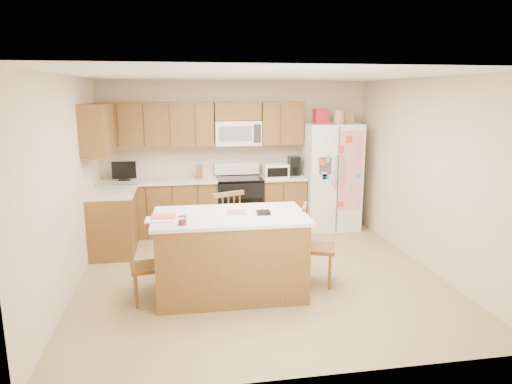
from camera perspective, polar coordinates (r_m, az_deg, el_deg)
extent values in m
plane|color=gray|center=(6.02, 0.37, -10.13)|extent=(4.50, 4.50, 0.00)
cube|color=beige|center=(7.87, -2.47, 4.61)|extent=(4.50, 0.10, 2.50)
cube|color=beige|center=(3.54, 6.74, -5.03)|extent=(4.50, 0.10, 2.50)
cube|color=beige|center=(5.73, -22.37, 0.82)|extent=(0.10, 4.50, 2.50)
cube|color=beige|center=(6.45, 20.51, 2.15)|extent=(0.10, 4.50, 2.50)
cube|color=white|center=(5.57, 0.40, 14.37)|extent=(4.50, 4.50, 0.04)
cube|color=brown|center=(7.67, -11.93, -2.00)|extent=(1.87, 0.60, 0.88)
cube|color=brown|center=(7.85, 3.23, -1.42)|extent=(0.72, 0.60, 0.88)
cube|color=brown|center=(6.98, -17.37, -3.72)|extent=(0.60, 0.95, 0.88)
cube|color=silver|center=(7.56, -12.08, 1.36)|extent=(1.87, 0.64, 0.04)
cube|color=silver|center=(7.75, 3.28, 1.87)|extent=(0.72, 0.64, 0.04)
cube|color=silver|center=(6.87, -17.53, -0.03)|extent=(0.64, 0.95, 0.04)
cube|color=brown|center=(7.60, -12.42, 8.24)|extent=(1.85, 0.33, 0.70)
cube|color=brown|center=(7.78, 3.20, 8.59)|extent=(0.70, 0.33, 0.70)
cube|color=brown|center=(7.64, -2.37, 10.07)|extent=(0.76, 0.33, 0.29)
cube|color=brown|center=(6.77, -19.25, 7.39)|extent=(0.33, 0.95, 0.70)
cube|color=#4E2B13|center=(7.48, -16.92, 7.94)|extent=(0.02, 0.01, 0.66)
cube|color=#4E2B13|center=(7.43, -16.53, -2.72)|extent=(0.02, 0.01, 0.84)
cube|color=#4E2B13|center=(7.44, -13.84, 8.09)|extent=(0.02, 0.01, 0.66)
cube|color=#4E2B13|center=(7.39, -13.44, -2.63)|extent=(0.02, 0.01, 0.84)
cube|color=#4E2B13|center=(7.42, -10.73, 8.22)|extent=(0.02, 0.01, 0.66)
cube|color=#4E2B13|center=(7.37, -10.34, -2.52)|extent=(0.02, 0.01, 0.84)
cube|color=#4E2B13|center=(7.42, -7.61, 8.33)|extent=(0.01, 0.01, 0.66)
cube|color=#4E2B13|center=(7.37, -7.23, -2.41)|extent=(0.01, 0.01, 0.84)
cube|color=#4E2B13|center=(7.60, 3.11, 8.51)|extent=(0.01, 0.01, 0.66)
cube|color=#4E2B13|center=(7.55, 3.44, -1.98)|extent=(0.01, 0.01, 0.84)
cube|color=white|center=(7.63, -2.32, 7.40)|extent=(0.76, 0.38, 0.40)
cube|color=slate|center=(7.43, -2.59, 7.27)|extent=(0.54, 0.01, 0.24)
cube|color=#262626|center=(7.49, 0.17, 7.32)|extent=(0.12, 0.01, 0.30)
cube|color=brown|center=(7.55, -7.07, 2.52)|extent=(0.10, 0.14, 0.22)
cube|color=black|center=(7.63, -16.10, 1.47)|extent=(0.18, 0.12, 0.02)
cube|color=black|center=(7.60, -16.17, 2.65)|extent=(0.38, 0.03, 0.28)
cube|color=#B82D0D|center=(7.78, 2.00, 2.75)|extent=(0.35, 0.22, 0.18)
cube|color=white|center=(7.56, 2.50, 2.65)|extent=(0.40, 0.28, 0.23)
cube|color=black|center=(7.42, 2.72, 2.47)|extent=(0.34, 0.01, 0.15)
cube|color=black|center=(7.82, 4.78, 3.29)|extent=(0.18, 0.22, 0.32)
cylinder|color=black|center=(7.77, 4.89, 2.70)|extent=(0.12, 0.12, 0.12)
cube|color=black|center=(7.71, -2.12, -1.68)|extent=(0.76, 0.64, 0.88)
cube|color=black|center=(7.40, -1.78, -2.43)|extent=(0.68, 0.01, 0.42)
cube|color=black|center=(7.61, -2.14, 1.72)|extent=(0.76, 0.64, 0.03)
cube|color=white|center=(7.84, -2.40, 2.96)|extent=(0.76, 0.10, 0.20)
cube|color=white|center=(7.91, 9.26, 1.94)|extent=(0.90, 0.75, 1.80)
cube|color=#4C4C4C|center=(7.56, 10.19, 1.43)|extent=(0.02, 0.01, 1.75)
cube|color=silver|center=(7.49, 9.93, 2.51)|extent=(0.02, 0.03, 0.55)
cube|color=silver|center=(7.53, 10.65, 2.52)|extent=(0.02, 0.03, 0.55)
cube|color=#3F3F44|center=(7.44, 8.66, 3.27)|extent=(0.20, 0.01, 0.28)
cube|color=#D84C59|center=(7.60, 11.65, 2.58)|extent=(0.42, 0.01, 1.30)
cube|color=#B2171F|center=(7.73, 8.10, 9.36)|extent=(0.22, 0.22, 0.24)
cylinder|color=tan|center=(7.78, 10.35, 9.23)|extent=(0.18, 0.18, 0.22)
cube|color=#9E8159|center=(7.97, 11.26, 9.12)|extent=(0.18, 0.20, 0.18)
cube|color=brown|center=(5.33, -3.20, -7.96)|extent=(1.67, 0.96, 0.91)
cube|color=silver|center=(5.18, -3.27, -3.02)|extent=(1.75, 1.04, 0.04)
cylinder|color=#B2171F|center=(4.83, -9.18, -3.71)|extent=(0.08, 0.08, 0.06)
cylinder|color=white|center=(4.82, -9.19, -3.54)|extent=(0.09, 0.09, 0.09)
cube|color=#F0B5CC|center=(5.20, -2.48, -2.34)|extent=(0.20, 0.15, 0.07)
cube|color=black|center=(5.17, 0.91, -2.58)|extent=(0.15, 0.12, 0.04)
cube|color=white|center=(5.04, -11.98, -3.39)|extent=(0.30, 0.24, 0.01)
cube|color=#D84C4C|center=(5.12, -11.50, -2.99)|extent=(0.26, 0.20, 0.01)
cylinder|color=white|center=(4.91, -6.54, -3.66)|extent=(0.14, 0.05, 0.01)
cube|color=brown|center=(5.28, -13.49, -9.10)|extent=(0.41, 0.42, 0.04)
cylinder|color=brown|center=(5.50, -14.92, -10.69)|extent=(0.03, 0.03, 0.38)
cylinder|color=brown|center=(5.22, -14.73, -11.96)|extent=(0.03, 0.03, 0.38)
cylinder|color=brown|center=(5.51, -12.09, -10.48)|extent=(0.03, 0.03, 0.38)
cylinder|color=brown|center=(5.23, -11.74, -11.73)|extent=(0.03, 0.03, 0.38)
cylinder|color=brown|center=(5.34, -12.09, -6.14)|extent=(0.02, 0.02, 0.43)
cylinder|color=brown|center=(5.28, -12.02, -6.36)|extent=(0.02, 0.02, 0.43)
cylinder|color=brown|center=(5.21, -11.94, -6.59)|extent=(0.02, 0.02, 0.43)
cylinder|color=brown|center=(5.15, -11.86, -6.83)|extent=(0.02, 0.02, 0.43)
cylinder|color=brown|center=(5.09, -11.78, -7.06)|extent=(0.02, 0.02, 0.43)
cube|color=brown|center=(5.15, -12.05, -4.33)|extent=(0.09, 0.36, 0.04)
cube|color=brown|center=(6.08, -4.27, -5.00)|extent=(0.59, 0.58, 0.05)
cylinder|color=brown|center=(6.38, -3.44, -6.58)|extent=(0.04, 0.04, 0.47)
cylinder|color=brown|center=(6.22, -6.48, -7.14)|extent=(0.04, 0.04, 0.47)
cylinder|color=brown|center=(6.11, -1.94, -7.43)|extent=(0.04, 0.04, 0.47)
cylinder|color=brown|center=(5.94, -5.08, -8.05)|extent=(0.04, 0.04, 0.47)
cylinder|color=brown|center=(5.92, -2.05, -2.57)|extent=(0.02, 0.02, 0.53)
cylinder|color=brown|center=(5.88, -2.75, -2.68)|extent=(0.02, 0.02, 0.53)
cylinder|color=brown|center=(5.84, -3.45, -2.79)|extent=(0.02, 0.02, 0.53)
cylinder|color=brown|center=(5.80, -4.17, -2.90)|extent=(0.02, 0.02, 0.53)
cylinder|color=brown|center=(5.77, -4.89, -3.01)|extent=(0.02, 0.02, 0.53)
cube|color=brown|center=(5.78, -3.49, -0.26)|extent=(0.42, 0.21, 0.05)
cube|color=brown|center=(5.63, 7.75, -6.92)|extent=(0.52, 0.53, 0.05)
cylinder|color=brown|center=(5.55, 9.20, -9.88)|extent=(0.04, 0.04, 0.44)
cylinder|color=brown|center=(5.87, 9.25, -8.62)|extent=(0.04, 0.04, 0.44)
cylinder|color=brown|center=(5.56, 6.03, -9.75)|extent=(0.04, 0.04, 0.44)
cylinder|color=brown|center=(5.88, 6.26, -8.51)|extent=(0.04, 0.04, 0.44)
cylinder|color=brown|center=(5.41, 5.95, -4.74)|extent=(0.02, 0.02, 0.49)
cylinder|color=brown|center=(5.49, 6.00, -4.51)|extent=(0.02, 0.02, 0.49)
cylinder|color=brown|center=(5.56, 6.06, -4.29)|extent=(0.02, 0.02, 0.49)
cylinder|color=brown|center=(5.63, 6.11, -4.07)|extent=(0.02, 0.02, 0.49)
cylinder|color=brown|center=(5.70, 6.16, -3.86)|extent=(0.02, 0.02, 0.49)
cube|color=brown|center=(5.49, 6.11, -1.86)|extent=(0.17, 0.40, 0.05)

